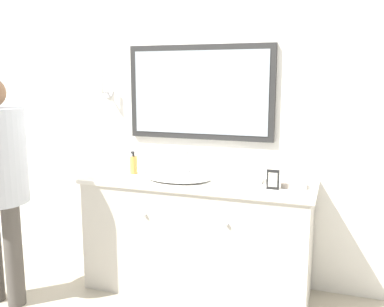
{
  "coord_description": "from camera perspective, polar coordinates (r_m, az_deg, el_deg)",
  "views": [
    {
      "loc": [
        0.98,
        -2.63,
        1.63
      ],
      "look_at": [
        -0.04,
        0.31,
        1.07
      ],
      "focal_mm": 40.0,
      "sensor_mm": 36.0,
      "label": 1
    }
  ],
  "objects": [
    {
      "name": "hand_towel_near_sink",
      "position": [
        3.07,
        13.51,
        -4.07
      ],
      "size": [
        0.17,
        0.13,
        0.03
      ],
      "color": "#B7A899",
      "rests_on": "vanity_counter"
    },
    {
      "name": "sink_basin",
      "position": [
        3.21,
        -1.76,
        -3.14
      ],
      "size": [
        0.49,
        0.41,
        0.18
      ],
      "color": "white",
      "rests_on": "vanity_counter"
    },
    {
      "name": "vanity_counter",
      "position": [
        3.32,
        0.69,
        -10.9
      ],
      "size": [
        1.73,
        0.58,
        0.87
      ],
      "color": "beige",
      "rests_on": "ground_plane"
    },
    {
      "name": "appliance_box",
      "position": [
        3.16,
        7.56,
        -2.62
      ],
      "size": [
        0.21,
        0.12,
        0.13
      ],
      "color": "white",
      "rests_on": "vanity_counter"
    },
    {
      "name": "wall_back",
      "position": [
        3.42,
        2.35,
        4.25
      ],
      "size": [
        8.0,
        0.18,
        2.55
      ],
      "color": "white",
      "rests_on": "ground_plane"
    },
    {
      "name": "picture_frame",
      "position": [
        2.97,
        10.73,
        -3.44
      ],
      "size": [
        0.09,
        0.01,
        0.14
      ],
      "color": "black",
      "rests_on": "vanity_counter"
    },
    {
      "name": "soap_bottle",
      "position": [
        3.43,
        -7.8,
        -1.47
      ],
      "size": [
        0.06,
        0.06,
        0.18
      ],
      "color": "gold",
      "rests_on": "vanity_counter"
    }
  ]
}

